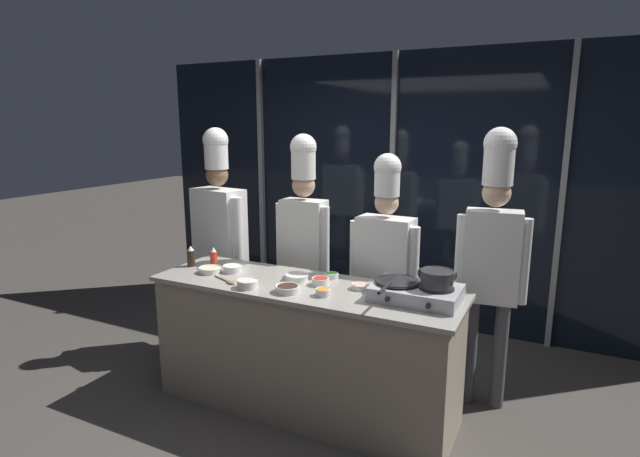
{
  "coord_description": "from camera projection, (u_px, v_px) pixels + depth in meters",
  "views": [
    {
      "loc": [
        1.55,
        -2.9,
        2.03
      ],
      "look_at": [
        0.0,
        0.25,
        1.28
      ],
      "focal_mm": 28.0,
      "sensor_mm": 36.0,
      "label": 1
    }
  ],
  "objects": [
    {
      "name": "prep_bowl_chili_flakes",
      "position": [
        320.0,
        281.0,
        3.43
      ],
      "size": [
        0.12,
        0.12,
        0.05
      ],
      "color": "white",
      "rests_on": "demo_counter"
    },
    {
      "name": "chef_sous",
      "position": [
        304.0,
        230.0,
        4.08
      ],
      "size": [
        0.48,
        0.21,
        1.94
      ],
      "rotation": [
        0.0,
        0.0,
        3.15
      ],
      "color": "#4C4C51",
      "rests_on": "ground_plane"
    },
    {
      "name": "window_wall_back",
      "position": [
        393.0,
        191.0,
        5.04
      ],
      "size": [
        5.45,
        0.09,
        2.7
      ],
      "color": "black",
      "rests_on": "ground_plane"
    },
    {
      "name": "prep_bowl_shrimp",
      "position": [
        360.0,
        286.0,
        3.35
      ],
      "size": [
        0.12,
        0.12,
        0.04
      ],
      "color": "white",
      "rests_on": "demo_counter"
    },
    {
      "name": "prep_bowl_onion",
      "position": [
        248.0,
        283.0,
        3.37
      ],
      "size": [
        0.14,
        0.14,
        0.06
      ],
      "color": "white",
      "rests_on": "demo_counter"
    },
    {
      "name": "prep_bowl_rice",
      "position": [
        232.0,
        268.0,
        3.73
      ],
      "size": [
        0.14,
        0.14,
        0.05
      ],
      "color": "white",
      "rests_on": "demo_counter"
    },
    {
      "name": "chef_pastry",
      "position": [
        493.0,
        246.0,
        3.43
      ],
      "size": [
        0.49,
        0.23,
        2.0
      ],
      "rotation": [
        0.0,
        0.0,
        3.25
      ],
      "color": "#4C4C51",
      "rests_on": "ground_plane"
    },
    {
      "name": "ground_plane",
      "position": [
        305.0,
        406.0,
        3.64
      ],
      "size": [
        24.0,
        24.0,
        0.0
      ],
      "primitive_type": "plane",
      "color": "#47423D"
    },
    {
      "name": "prep_bowl_garlic",
      "position": [
        297.0,
        277.0,
        3.53
      ],
      "size": [
        0.17,
        0.17,
        0.04
      ],
      "color": "white",
      "rests_on": "demo_counter"
    },
    {
      "name": "frying_pan",
      "position": [
        397.0,
        278.0,
        3.17
      ],
      "size": [
        0.29,
        0.5,
        0.05
      ],
      "color": "#232326",
      "rests_on": "portable_stove"
    },
    {
      "name": "demo_counter",
      "position": [
        304.0,
        347.0,
        3.54
      ],
      "size": [
        2.19,
        0.67,
        0.93
      ],
      "color": "gray",
      "rests_on": "ground_plane"
    },
    {
      "name": "prep_bowl_soy_glaze",
      "position": [
        288.0,
        288.0,
        3.29
      ],
      "size": [
        0.17,
        0.17,
        0.05
      ],
      "color": "white",
      "rests_on": "demo_counter"
    },
    {
      "name": "prep_bowl_noodles",
      "position": [
        210.0,
        269.0,
        3.72
      ],
      "size": [
        0.17,
        0.17,
        0.04
      ],
      "color": "white",
      "rests_on": "demo_counter"
    },
    {
      "name": "squeeze_bottle_chili",
      "position": [
        214.0,
        258.0,
        3.83
      ],
      "size": [
        0.05,
        0.05,
        0.16
      ],
      "color": "red",
      "rests_on": "demo_counter"
    },
    {
      "name": "prep_bowl_carrots",
      "position": [
        323.0,
        292.0,
        3.22
      ],
      "size": [
        0.1,
        0.1,
        0.05
      ],
      "color": "white",
      "rests_on": "demo_counter"
    },
    {
      "name": "stock_pot",
      "position": [
        437.0,
        278.0,
        3.06
      ],
      "size": [
        0.23,
        0.21,
        0.11
      ],
      "color": "#333335",
      "rests_on": "portable_stove"
    },
    {
      "name": "serving_spoon_slotted",
      "position": [
        229.0,
        281.0,
        3.49
      ],
      "size": [
        0.25,
        0.13,
        0.02
      ],
      "color": "olive",
      "rests_on": "demo_counter"
    },
    {
      "name": "squeeze_bottle_soy",
      "position": [
        191.0,
        257.0,
        3.87
      ],
      "size": [
        0.06,
        0.06,
        0.16
      ],
      "color": "#332319",
      "rests_on": "demo_counter"
    },
    {
      "name": "chef_line",
      "position": [
        385.0,
        257.0,
        3.74
      ],
      "size": [
        0.55,
        0.24,
        1.81
      ],
      "rotation": [
        0.0,
        0.0,
        3.08
      ],
      "color": "#4C4C51",
      "rests_on": "ground_plane"
    },
    {
      "name": "chef_head",
      "position": [
        219.0,
        226.0,
        4.4
      ],
      "size": [
        0.61,
        0.32,
        1.99
      ],
      "rotation": [
        0.0,
        0.0,
        2.97
      ],
      "color": "#4C4C51",
      "rests_on": "ground_plane"
    },
    {
      "name": "prep_bowl_scallions",
      "position": [
        331.0,
        275.0,
        3.59
      ],
      "size": [
        0.11,
        0.11,
        0.04
      ],
      "color": "white",
      "rests_on": "demo_counter"
    },
    {
      "name": "portable_stove",
      "position": [
        416.0,
        293.0,
        3.13
      ],
      "size": [
        0.54,
        0.38,
        0.11
      ],
      "color": "#B2B5BA",
      "rests_on": "demo_counter"
    }
  ]
}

